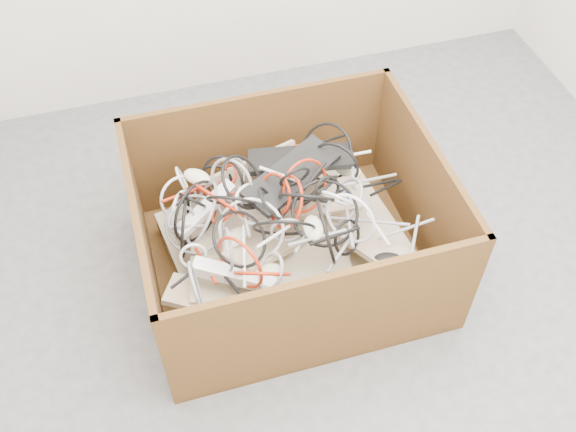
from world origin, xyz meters
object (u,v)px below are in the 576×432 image
object	(u,v)px
cardboard_box	(286,246)
power_strip_left	(206,209)
vga_plug	(347,198)
power_strip_right	(234,275)

from	to	relation	value
cardboard_box	power_strip_left	world-z (taller)	cardboard_box
power_strip_left	vga_plug	xyz separation A→B (m)	(0.53, -0.08, -0.02)
cardboard_box	vga_plug	distance (m)	0.31
power_strip_right	cardboard_box	bearing A→B (deg)	66.34
cardboard_box	power_strip_right	size ratio (longest dim) A/B	3.77
power_strip_right	vga_plug	bearing A→B (deg)	49.88
cardboard_box	vga_plug	world-z (taller)	cardboard_box
power_strip_left	cardboard_box	bearing A→B (deg)	-45.67
cardboard_box	power_strip_left	size ratio (longest dim) A/B	4.10
power_strip_left	power_strip_right	size ratio (longest dim) A/B	0.92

